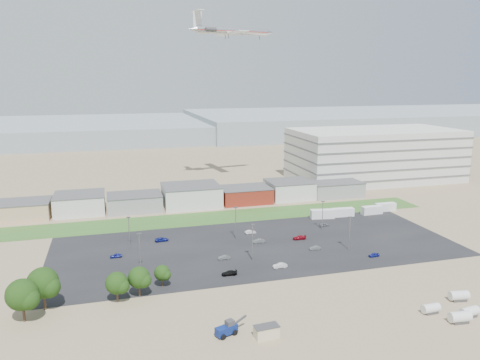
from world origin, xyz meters
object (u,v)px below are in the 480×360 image
object	(u,v)px
parked_car_3	(229,273)
parked_car_5	(116,256)
tree_far_left	(22,298)
box_trailer_a	(322,214)
parked_car_7	(259,241)
portable_shed	(267,332)
telehandler	(226,328)
storage_tank_nw	(431,308)
parked_car_12	(299,238)
parked_car_11	(250,232)
parked_car_2	(374,255)
airliner	(233,31)
parked_car_8	(324,225)
parked_car_1	(315,248)
parked_car_13	(280,265)
parked_car_9	(162,239)
parked_car_4	(224,257)

from	to	relation	value
parked_car_3	parked_car_5	distance (m)	34.35
tree_far_left	parked_car_5	size ratio (longest dim) A/B	3.11
box_trailer_a	parked_car_7	world-z (taller)	box_trailer_a
tree_far_left	portable_shed	bearing A→B (deg)	-22.64
telehandler	parked_car_5	size ratio (longest dim) A/B	2.11
storage_tank_nw	parked_car_12	world-z (taller)	storage_tank_nw
parked_car_11	parked_car_12	world-z (taller)	parked_car_12
storage_tank_nw	parked_car_2	xyz separation A→B (m)	(5.90, 32.20, -0.61)
box_trailer_a	tree_far_left	distance (m)	104.54
airliner	parked_car_8	distance (m)	99.94
parked_car_1	parked_car_8	xyz separation A→B (m)	(12.36, 19.83, -0.01)
airliner	parked_car_12	bearing A→B (deg)	-98.39
parked_car_12	box_trailer_a	bearing A→B (deg)	141.06
box_trailer_a	tree_far_left	bearing A→B (deg)	-142.14
storage_tank_nw	parked_car_8	distance (m)	61.78
box_trailer_a	parked_car_12	bearing A→B (deg)	-122.75
parked_car_11	parked_car_13	size ratio (longest dim) A/B	0.93
parked_car_2	parked_car_3	size ratio (longest dim) A/B	0.80
parked_car_3	parked_car_1	bearing A→B (deg)	112.80
portable_shed	parked_car_9	distance (m)	62.37
parked_car_4	parked_car_7	xyz separation A→B (m)	(13.52, 10.17, 0.06)
airliner	portable_shed	bearing A→B (deg)	-110.49
airliner	parked_car_7	bearing A→B (deg)	-107.66
parked_car_13	parked_car_11	bearing A→B (deg)	179.43
portable_shed	tree_far_left	xyz separation A→B (m)	(-46.37, 19.34, 4.03)
storage_tank_nw	tree_far_left	bearing A→B (deg)	166.65
box_trailer_a	parked_car_9	xyz separation A→B (m)	(-58.54, -8.95, -1.02)
airliner	parked_car_4	xyz separation A→B (m)	(-26.63, -90.45, -69.44)
parked_car_1	portable_shed	bearing A→B (deg)	-33.97
tree_far_left	parked_car_4	bearing A→B (deg)	24.60
parked_car_9	parked_car_7	bearing A→B (deg)	-113.39
parked_car_11	parked_car_12	xyz separation A→B (m)	(13.12, -9.50, 0.03)
parked_car_5	parked_car_13	bearing A→B (deg)	63.48
tree_far_left	parked_car_9	size ratio (longest dim) A/B	2.50
parked_car_2	parked_car_9	size ratio (longest dim) A/B	0.76
parked_car_4	parked_car_12	world-z (taller)	parked_car_12
portable_shed	storage_tank_nw	distance (m)	37.02
parked_car_9	parked_car_3	bearing A→B (deg)	-160.82
storage_tank_nw	parked_car_9	distance (m)	79.45
tree_far_left	parked_car_1	xyz separation A→B (m)	(75.56, 21.99, -4.70)
parked_car_3	parked_car_13	world-z (taller)	parked_car_13
storage_tank_nw	parked_car_8	size ratio (longest dim) A/B	1.22
parked_car_7	box_trailer_a	bearing A→B (deg)	124.70
airliner	parked_car_3	xyz separation A→B (m)	(-27.94, -101.30, -69.42)
box_trailer_a	parked_car_11	bearing A→B (deg)	-153.65
parked_car_2	parked_car_5	size ratio (longest dim) A/B	0.95
telehandler	parked_car_7	xyz separation A→B (m)	(22.48, 48.68, -0.87)
storage_tank_nw	parked_car_3	world-z (taller)	storage_tank_nw
parked_car_1	parked_car_11	world-z (taller)	parked_car_11
telehandler	parked_car_1	distance (m)	53.09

